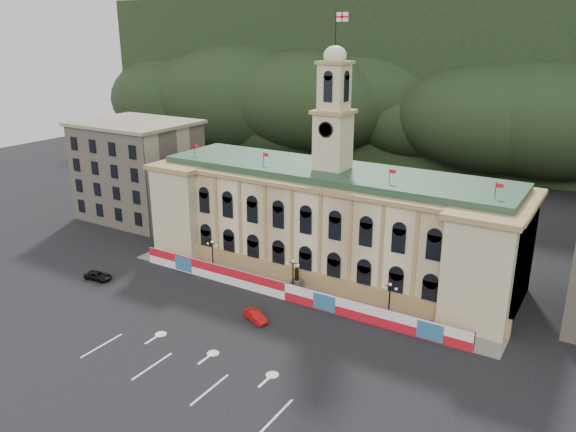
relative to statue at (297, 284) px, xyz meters
The scene contains 13 objects.
ground 18.04m from the statue, 90.00° to the right, with size 260.00×260.00×0.00m, color black.
lane_markings 23.03m from the statue, 90.00° to the right, with size 26.00×10.00×0.02m, color white, non-canonical shape.
hill_ridge 105.59m from the statue, 89.98° to the left, with size 230.00×80.00×64.00m.
city_hall 11.71m from the statue, 90.00° to the left, with size 56.20×17.60×37.10m.
side_building_left 45.63m from the statue, 163.26° to the left, with size 21.00×17.00×18.60m.
hoarding_fence 2.93m from the statue, 88.90° to the right, with size 50.00×0.44×2.50m.
pavement 1.13m from the statue, 90.00° to the right, with size 56.00×5.50×0.16m, color slate.
statue is the anchor object (origin of this frame).
lamp_left 14.16m from the statue, behind, with size 1.96×0.44×5.15m.
lamp_center 2.14m from the statue, 90.00° to the right, with size 1.96×0.44×5.15m.
lamp_right 14.16m from the statue, ahead, with size 1.96×0.44×5.15m.
red_sedan 9.84m from the statue, 91.01° to the right, with size 4.14×2.79×1.29m, color #B60D0D.
black_suv 29.27m from the statue, 156.26° to the right, with size 4.39×2.40×1.17m, color black.
Camera 1 is at (36.18, -43.17, 34.70)m, focal length 35.00 mm.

